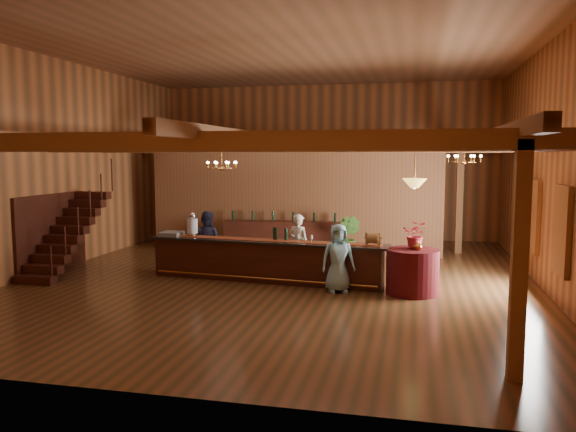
% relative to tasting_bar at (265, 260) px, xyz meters
% --- Properties ---
extents(floor, '(14.00, 14.00, 0.00)m').
position_rel_tasting_bar_xyz_m(floor, '(0.29, 0.50, -0.50)').
color(floor, brown).
rests_on(floor, ground).
extents(ceiling, '(14.00, 14.00, 0.00)m').
position_rel_tasting_bar_xyz_m(ceiling, '(0.29, 0.50, 5.00)').
color(ceiling, '#986242').
rests_on(ceiling, wall_back).
extents(wall_back, '(12.00, 0.10, 5.50)m').
position_rel_tasting_bar_xyz_m(wall_back, '(0.29, 7.50, 2.25)').
color(wall_back, '#B16231').
rests_on(wall_back, floor).
extents(wall_front, '(12.00, 0.10, 5.50)m').
position_rel_tasting_bar_xyz_m(wall_front, '(0.29, -6.50, 2.25)').
color(wall_front, '#B16231').
rests_on(wall_front, floor).
extents(wall_left, '(0.10, 14.00, 5.50)m').
position_rel_tasting_bar_xyz_m(wall_left, '(-5.71, 0.50, 2.25)').
color(wall_left, '#B16231').
rests_on(wall_left, floor).
extents(wall_right, '(0.10, 14.00, 5.50)m').
position_rel_tasting_bar_xyz_m(wall_right, '(6.29, 0.50, 2.25)').
color(wall_right, '#B16231').
rests_on(wall_right, floor).
extents(beam_grid, '(11.90, 13.90, 0.39)m').
position_rel_tasting_bar_xyz_m(beam_grid, '(0.29, 1.00, 2.74)').
color(beam_grid, brown).
rests_on(beam_grid, wall_left).
extents(support_posts, '(9.20, 10.20, 3.20)m').
position_rel_tasting_bar_xyz_m(support_posts, '(0.29, -0.00, 1.10)').
color(support_posts, brown).
rests_on(support_posts, floor).
extents(partition_wall, '(9.00, 0.18, 3.10)m').
position_rel_tasting_bar_xyz_m(partition_wall, '(-0.21, 4.00, 1.05)').
color(partition_wall, brown).
rests_on(partition_wall, floor).
extents(window_right_front, '(0.12, 1.05, 1.75)m').
position_rel_tasting_bar_xyz_m(window_right_front, '(6.24, -1.10, 1.05)').
color(window_right_front, white).
rests_on(window_right_front, wall_right).
extents(window_right_back, '(0.12, 1.05, 1.75)m').
position_rel_tasting_bar_xyz_m(window_right_back, '(6.24, 1.50, 1.05)').
color(window_right_back, white).
rests_on(window_right_back, wall_right).
extents(staircase, '(1.00, 2.80, 2.00)m').
position_rel_tasting_bar_xyz_m(staircase, '(-5.16, -0.24, 0.50)').
color(staircase, '#401910').
rests_on(staircase, floor).
extents(backroom_boxes, '(4.10, 0.60, 1.10)m').
position_rel_tasting_bar_xyz_m(backroom_boxes, '(-0.00, 6.00, 0.03)').
color(backroom_boxes, '#401910').
rests_on(backroom_boxes, floor).
extents(tasting_bar, '(5.94, 1.32, 0.99)m').
position_rel_tasting_bar_xyz_m(tasting_bar, '(0.00, 0.00, 0.00)').
color(tasting_bar, '#401910').
rests_on(tasting_bar, floor).
extents(beverage_dispenser, '(0.26, 0.26, 0.60)m').
position_rel_tasting_bar_xyz_m(beverage_dispenser, '(-1.94, 0.24, 0.77)').
color(beverage_dispenser, silver).
rests_on(beverage_dispenser, tasting_bar).
extents(glass_rack_tray, '(0.50, 0.50, 0.10)m').
position_rel_tasting_bar_xyz_m(glass_rack_tray, '(-2.48, 0.20, 0.53)').
color(glass_rack_tray, gray).
rests_on(glass_rack_tray, tasting_bar).
extents(raffle_drum, '(0.34, 0.24, 0.30)m').
position_rel_tasting_bar_xyz_m(raffle_drum, '(2.56, -0.30, 0.66)').
color(raffle_drum, '#9D6836').
rests_on(raffle_drum, tasting_bar).
extents(bar_bottle_0, '(0.07, 0.07, 0.30)m').
position_rel_tasting_bar_xyz_m(bar_bottle_0, '(0.20, 0.09, 0.63)').
color(bar_bottle_0, black).
rests_on(bar_bottle_0, tasting_bar).
extents(bar_bottle_1, '(0.07, 0.07, 0.30)m').
position_rel_tasting_bar_xyz_m(bar_bottle_1, '(0.24, 0.09, 0.63)').
color(bar_bottle_1, black).
rests_on(bar_bottle_1, tasting_bar).
extents(bar_bottle_2, '(0.07, 0.07, 0.30)m').
position_rel_tasting_bar_xyz_m(bar_bottle_2, '(0.49, 0.07, 0.63)').
color(bar_bottle_2, black).
rests_on(bar_bottle_2, tasting_bar).
extents(backbar_shelf, '(3.62, 1.17, 1.01)m').
position_rel_tasting_bar_xyz_m(backbar_shelf, '(-0.42, 3.67, 0.00)').
color(backbar_shelf, '#401910').
rests_on(backbar_shelf, floor).
extents(round_table, '(1.13, 1.13, 0.98)m').
position_rel_tasting_bar_xyz_m(round_table, '(3.43, -0.52, -0.01)').
color(round_table, '#450F14').
rests_on(round_table, floor).
extents(chandelier_left, '(0.80, 0.80, 0.61)m').
position_rel_tasting_bar_xyz_m(chandelier_left, '(-1.41, 0.97, 2.25)').
color(chandelier_left, '#B76F2C').
rests_on(chandelier_left, beam_grid).
extents(chandelier_right, '(0.80, 0.80, 0.44)m').
position_rel_tasting_bar_xyz_m(chandelier_right, '(4.61, 1.64, 2.42)').
color(chandelier_right, '#B76F2C').
rests_on(chandelier_right, beam_grid).
extents(pendant_lamp, '(0.52, 0.52, 0.90)m').
position_rel_tasting_bar_xyz_m(pendant_lamp, '(3.43, -0.52, 1.90)').
color(pendant_lamp, '#B76F2C').
rests_on(pendant_lamp, beam_grid).
extents(bartender, '(0.66, 0.56, 1.56)m').
position_rel_tasting_bar_xyz_m(bartender, '(0.67, 0.70, 0.28)').
color(bartender, silver).
rests_on(bartender, floor).
extents(staff_second, '(0.79, 0.62, 1.57)m').
position_rel_tasting_bar_xyz_m(staff_second, '(-1.74, 0.68, 0.29)').
color(staff_second, '#1F1E33').
rests_on(staff_second, floor).
extents(guest, '(0.85, 0.69, 1.50)m').
position_rel_tasting_bar_xyz_m(guest, '(1.84, -0.69, 0.25)').
color(guest, '#8FCEDF').
rests_on(guest, floor).
extents(floor_plant, '(0.88, 0.81, 1.28)m').
position_rel_tasting_bar_xyz_m(floor_plant, '(1.61, 3.18, 0.14)').
color(floor_plant, '#386924').
rests_on(floor_plant, floor).
extents(table_flowers, '(0.62, 0.56, 0.60)m').
position_rel_tasting_bar_xyz_m(table_flowers, '(3.49, -0.39, 0.78)').
color(table_flowers, '#AE2934').
rests_on(table_flowers, round_table).
extents(table_vase, '(0.17, 0.17, 0.31)m').
position_rel_tasting_bar_xyz_m(table_vase, '(3.53, -0.59, 0.63)').
color(table_vase, '#B76F2C').
rests_on(table_vase, round_table).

